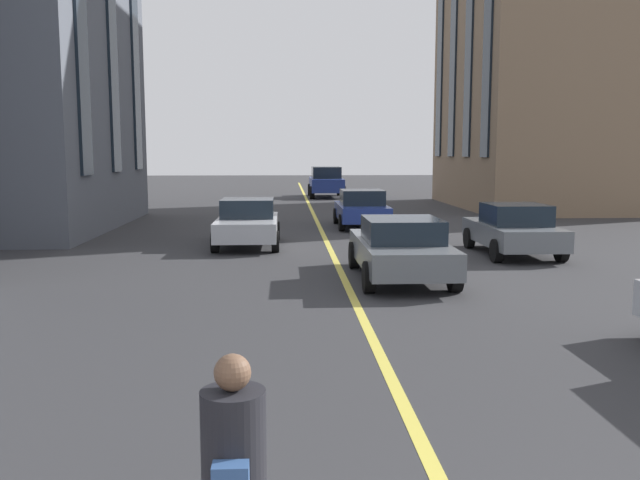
{
  "coord_description": "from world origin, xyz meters",
  "views": [
    {
      "loc": [
        -1.81,
        1.3,
        2.79
      ],
      "look_at": [
        10.33,
        0.67,
        1.21
      ],
      "focal_mm": 38.08,
      "sensor_mm": 36.0,
      "label": 1
    }
  ],
  "objects_px": {
    "car_silver_trailing": "(248,223)",
    "car_grey_mid": "(400,248)",
    "car_blue_oncoming": "(362,208)",
    "car_grey_near": "(513,229)",
    "car_blue_parked_a": "(326,181)"
  },
  "relations": [
    {
      "from": "car_blue_oncoming",
      "to": "car_grey_near",
      "type": "xyz_separation_m",
      "value": [
        -7.05,
        -3.34,
        0.0
      ]
    },
    {
      "from": "car_blue_parked_a",
      "to": "car_grey_near",
      "type": "relative_size",
      "value": 1.21
    },
    {
      "from": "car_blue_parked_a",
      "to": "car_silver_trailing",
      "type": "bearing_deg",
      "value": 170.43
    },
    {
      "from": "car_blue_parked_a",
      "to": "car_grey_near",
      "type": "distance_m",
      "value": 24.3
    },
    {
      "from": "car_blue_oncoming",
      "to": "car_grey_near",
      "type": "relative_size",
      "value": 1.0
    },
    {
      "from": "car_silver_trailing",
      "to": "car_blue_oncoming",
      "type": "distance_m",
      "value": 6.28
    },
    {
      "from": "car_silver_trailing",
      "to": "car_grey_mid",
      "type": "height_order",
      "value": "car_silver_trailing"
    },
    {
      "from": "car_blue_oncoming",
      "to": "car_silver_trailing",
      "type": "bearing_deg",
      "value": 140.87
    },
    {
      "from": "car_blue_oncoming",
      "to": "car_grey_near",
      "type": "bearing_deg",
      "value": -154.65
    },
    {
      "from": "car_blue_oncoming",
      "to": "car_grey_near",
      "type": "height_order",
      "value": "same"
    },
    {
      "from": "car_blue_oncoming",
      "to": "car_grey_mid",
      "type": "xyz_separation_m",
      "value": [
        -10.44,
        0.33,
        0.0
      ]
    },
    {
      "from": "car_blue_parked_a",
      "to": "car_grey_mid",
      "type": "distance_m",
      "value": 27.42
    },
    {
      "from": "car_grey_near",
      "to": "car_silver_trailing",
      "type": "bearing_deg",
      "value": 73.42
    },
    {
      "from": "car_grey_mid",
      "to": "car_grey_near",
      "type": "relative_size",
      "value": 1.13
    },
    {
      "from": "car_blue_oncoming",
      "to": "car_grey_mid",
      "type": "relative_size",
      "value": 0.89
    }
  ]
}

